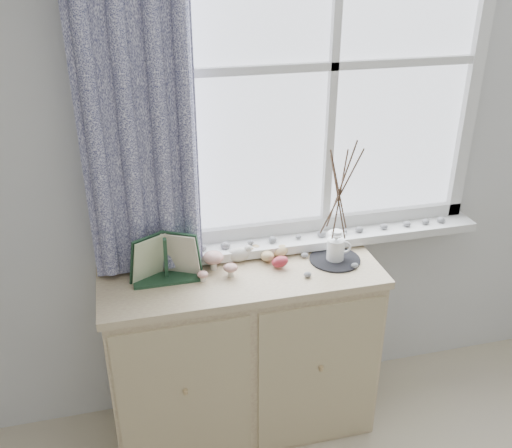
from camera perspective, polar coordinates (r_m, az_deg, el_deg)
name	(u,v)px	position (r m, az deg, el deg)	size (l,w,h in m)	color
sideboard	(243,353)	(2.67, -1.31, -12.78)	(1.20, 0.45, 0.85)	beige
botanical_book	(166,260)	(2.32, -8.99, -3.58)	(0.32, 0.13, 0.22)	#1D3C26
toadstool_cluster	(216,262)	(2.41, -4.02, -3.85)	(0.17, 0.15, 0.08)	silver
wooden_eggs	(271,255)	(2.50, 1.47, -3.07)	(0.17, 0.18, 0.07)	tan
songbird_figurine	(239,254)	(2.50, -1.75, -2.99)	(0.14, 0.06, 0.07)	beige
crocheted_doily	(335,259)	(2.54, 7.89, -3.53)	(0.22, 0.22, 0.01)	black
twig_pitcher	(340,190)	(2.39, 8.37, 3.39)	(0.25, 0.25, 0.58)	white
sideboard_pebbles	(310,262)	(2.49, 5.46, -3.84)	(0.33, 0.23, 0.02)	gray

